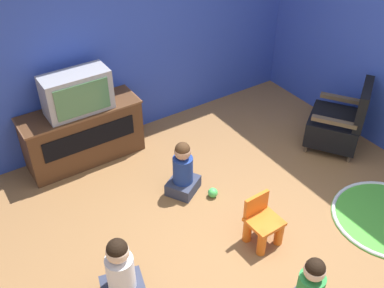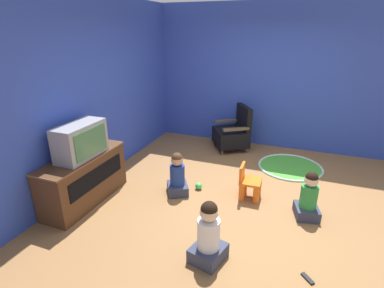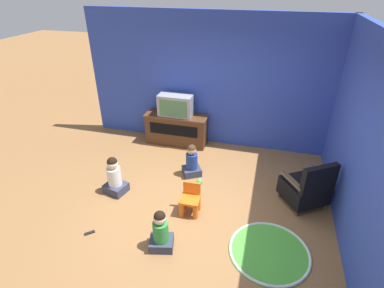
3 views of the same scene
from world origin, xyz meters
name	(u,v)px [view 1 (image 1 of 3)]	position (x,y,z in m)	size (l,w,h in m)	color
ground_plane	(258,233)	(0.00, 0.00, 0.00)	(30.00, 30.00, 0.00)	olive
wall_back	(110,28)	(-0.34, 2.38, 1.40)	(5.31, 0.12, 2.81)	#2D47B2
tv_cabinet	(83,134)	(-0.95, 2.07, 0.36)	(1.37, 0.47, 0.69)	#4C2D19
television	(77,93)	(-0.95, 2.04, 0.92)	(0.73, 0.35, 0.46)	#939399
black_armchair	(339,123)	(1.74, 0.60, 0.34)	(0.86, 0.85, 0.89)	brown
yellow_kid_chair	(262,225)	(-0.04, -0.08, 0.21)	(0.32, 0.31, 0.51)	orange
child_watching_center	(121,274)	(-1.45, 0.08, 0.31)	(0.43, 0.39, 0.71)	#33384C
child_watching_right	(183,171)	(-0.29, 0.94, 0.28)	(0.43, 0.42, 0.65)	#33384C
toy_ball	(213,193)	(-0.07, 0.68, 0.05)	(0.11, 0.11, 0.11)	#4CCC59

